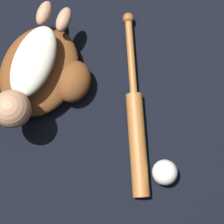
{
  "coord_description": "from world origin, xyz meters",
  "views": [
    {
      "loc": [
        0.3,
        0.21,
        1.14
      ],
      "look_at": [
        0.07,
        0.2,
        0.07
      ],
      "focal_mm": 60.0,
      "sensor_mm": 36.0,
      "label": 1
    }
  ],
  "objects_px": {
    "baseball_bat": "(136,125)",
    "baby_figure": "(28,74)",
    "baseball": "(165,172)",
    "baseball_glove": "(45,72)"
  },
  "relations": [
    {
      "from": "baby_figure",
      "to": "baseball_bat",
      "type": "bearing_deg",
      "value": 69.88
    },
    {
      "from": "baseball_glove",
      "to": "baseball",
      "type": "distance_m",
      "value": 0.47
    },
    {
      "from": "baseball_bat",
      "to": "baby_figure",
      "type": "bearing_deg",
      "value": -110.12
    },
    {
      "from": "baseball_glove",
      "to": "baby_figure",
      "type": "relative_size",
      "value": 0.88
    },
    {
      "from": "baseball_glove",
      "to": "baseball_bat",
      "type": "distance_m",
      "value": 0.32
    },
    {
      "from": "baby_figure",
      "to": "baseball",
      "type": "distance_m",
      "value": 0.48
    },
    {
      "from": "baseball_glove",
      "to": "baby_figure",
      "type": "height_order",
      "value": "baby_figure"
    },
    {
      "from": "baseball_bat",
      "to": "baseball",
      "type": "xyz_separation_m",
      "value": [
        0.14,
        0.09,
        0.01
      ]
    },
    {
      "from": "baseball_glove",
      "to": "baseball",
      "type": "relative_size",
      "value": 4.64
    },
    {
      "from": "baseball_glove",
      "to": "baby_figure",
      "type": "xyz_separation_m",
      "value": [
        0.04,
        -0.03,
        0.09
      ]
    }
  ]
}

